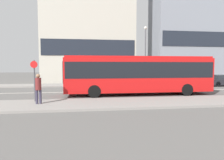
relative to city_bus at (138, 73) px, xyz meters
The scene contains 11 objects.
ground_plane 4.42m from the city_bus, 145.21° to the left, with size 120.00×120.00×0.00m, color #595654.
sidewalk_near 5.44m from the city_bus, 129.96° to the right, with size 44.00×3.50×0.13m.
sidewalk_far 9.33m from the city_bus, 111.16° to the left, with size 44.00×3.50×0.13m.
lane_centerline 4.42m from the city_bus, 145.21° to the left, with size 41.80×0.16×0.01m.
apartment_block_left_tower 16.52m from the city_bus, 104.47° to the left, with size 13.37×5.31×17.95m.
apartment_block_right_tower 22.47m from the city_bus, 46.60° to the left, with size 14.65×5.85×23.29m.
city_bus is the anchor object (origin of this frame).
parked_car_0 13.36m from the city_bus, 25.42° to the left, with size 3.99×1.89×1.33m.
pedestrian_near_stop 8.13m from the city_bus, 151.80° to the right, with size 0.35×0.34×1.78m.
bus_stop_sign 8.12m from the city_bus, 158.42° to the right, with size 0.44×0.12×2.61m.
street_lamp 8.57m from the city_bus, 68.51° to the left, with size 0.36×0.36×7.03m.
Camera 1 is at (-1.13, -18.39, 2.38)m, focal length 32.00 mm.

